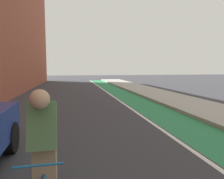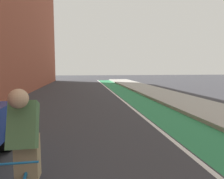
% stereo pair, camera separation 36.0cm
% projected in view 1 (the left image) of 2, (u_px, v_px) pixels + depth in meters
% --- Properties ---
extents(ground_plane, '(86.15, 86.15, 0.00)m').
position_uv_depth(ground_plane, '(85.00, 109.00, 9.26)').
color(ground_plane, '#38383D').
extents(bike_lane_paint, '(1.60, 39.16, 0.00)m').
position_uv_depth(bike_lane_paint, '(135.00, 100.00, 11.77)').
color(bike_lane_paint, '#2D8451').
rests_on(bike_lane_paint, ground).
extents(lane_divider_stripe, '(0.12, 39.16, 0.00)m').
position_uv_depth(lane_divider_stripe, '(120.00, 101.00, 11.60)').
color(lane_divider_stripe, white).
rests_on(lane_divider_stripe, ground).
extents(sidewalk_right, '(2.70, 39.16, 0.14)m').
position_uv_depth(sidewalk_right, '(170.00, 98.00, 12.17)').
color(sidewalk_right, '#A8A59E').
rests_on(sidewalk_right, ground).
extents(cyclist_mid, '(0.48, 1.69, 1.60)m').
position_uv_depth(cyclist_mid, '(44.00, 153.00, 2.50)').
color(cyclist_mid, black).
rests_on(cyclist_mid, ground).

